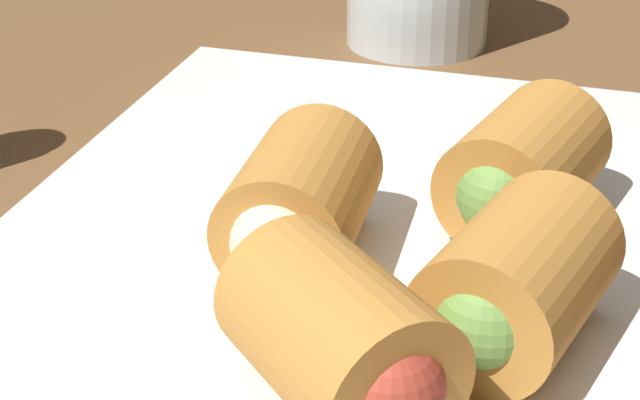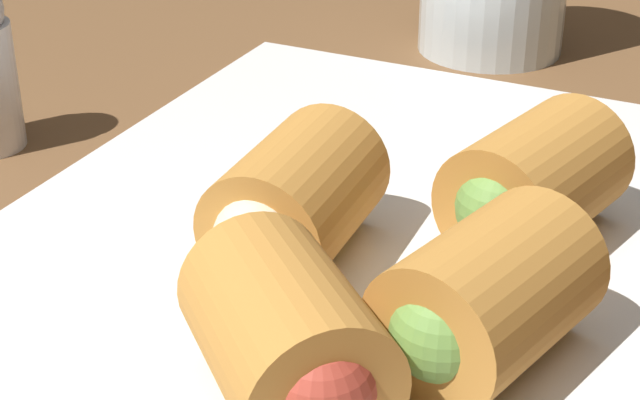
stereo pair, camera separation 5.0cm
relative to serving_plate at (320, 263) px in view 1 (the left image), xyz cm
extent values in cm
cube|color=brown|center=(-3.84, -0.93, -1.76)|extent=(180.00, 140.00, 2.00)
cube|color=white|center=(0.00, 0.00, -0.16)|extent=(33.23, 22.10, 1.20)
cube|color=white|center=(0.00, 0.00, 0.59)|extent=(34.56, 22.98, 0.30)
cylinder|color=#C68438|center=(3.65, -6.29, 2.91)|extent=(6.91, 5.65, 4.33)
sphere|color=#6B9E47|center=(1.34, -5.73, 2.91)|extent=(2.82, 2.82, 2.82)
cylinder|color=#C68438|center=(-3.68, -7.06, 2.91)|extent=(6.95, 5.71, 4.33)
sphere|color=#6B9E47|center=(-5.99, -6.46, 2.91)|extent=(2.82, 2.82, 2.82)
cylinder|color=#C68438|center=(-0.98, 0.37, 2.91)|extent=(6.27, 4.64, 4.33)
sphere|color=beige|center=(-3.36, 0.25, 2.91)|extent=(2.82, 2.82, 2.82)
cylinder|color=#C68438|center=(-7.99, -2.90, 2.91)|extent=(7.29, 7.39, 4.33)
sphere|color=#B23D2D|center=(-9.60, -4.65, 2.91)|extent=(2.82, 2.82, 2.82)
camera|label=1|loc=(-30.16, -9.05, 19.17)|focal=60.00mm
camera|label=2|loc=(-28.34, -13.72, 19.17)|focal=60.00mm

